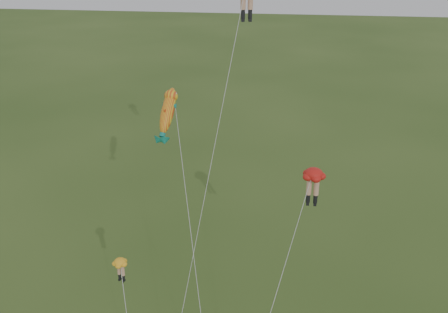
# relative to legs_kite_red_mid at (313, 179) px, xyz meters

# --- Properties ---
(legs_kite_red_mid) EXTENTS (4.90, 10.71, 12.46)m
(legs_kite_red_mid) POSITION_rel_legs_kite_red_mid_xyz_m (0.00, 0.00, 0.00)
(legs_kite_red_mid) COLOR red
(legs_kite_red_mid) RESTS_ON ground
(legs_kite_yellow) EXTENTS (3.00, 6.05, 8.08)m
(legs_kite_yellow) POSITION_rel_legs_kite_red_mid_xyz_m (-11.38, -5.10, -4.35)
(legs_kite_yellow) COLOR yellow
(legs_kite_yellow) RESTS_ON ground
(fish_kite) EXTENTS (4.68, 9.90, 17.43)m
(fish_kite) POSITION_rel_legs_kite_red_mid_xyz_m (-9.22, -0.02, 4.12)
(fish_kite) COLOR yellow
(fish_kite) RESTS_ON ground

